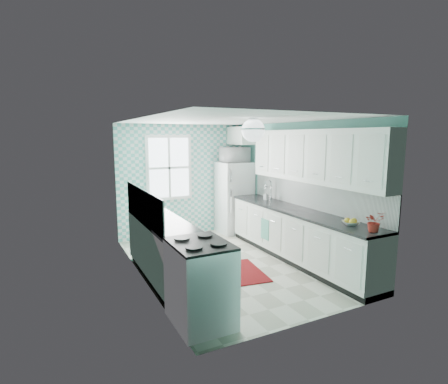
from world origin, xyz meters
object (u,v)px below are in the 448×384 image
sink (263,200)px  microwave (235,155)px  ceiling_light (253,130)px  fruit_bowl (351,223)px  potted_plant (374,222)px  stove (200,282)px  fridge (234,197)px

sink → microwave: size_ratio=0.90×
ceiling_light → microwave: size_ratio=0.57×
fruit_bowl → potted_plant: potted_plant is taller
stove → potted_plant: (2.40, -0.43, 0.57)m
microwave → stove: bearing=59.5°
fridge → fruit_bowl: (0.09, -3.44, 0.14)m
ceiling_light → fridge: (1.11, 2.61, -1.50)m
ceiling_light → potted_plant: ceiling_light is taller
sink → microwave: 1.40m
ceiling_light → microwave: 2.88m
fruit_bowl → potted_plant: size_ratio=0.82×
stove → microwave: size_ratio=1.61×
fruit_bowl → microwave: (-0.09, 3.44, 0.85)m
potted_plant → fruit_bowl: bearing=90.0°
ceiling_light → potted_plant: 2.12m
fruit_bowl → stove: bearing=179.5°
microwave → fridge: bearing=57.5°
fridge → sink: (0.09, -1.07, 0.10)m
stove → microwave: bearing=58.3°
fridge → stove: (-2.31, -3.42, -0.31)m
fridge → potted_plant: (0.09, -3.85, 0.26)m
ceiling_light → potted_plant: (1.20, -1.23, -1.24)m
stove → ceiling_light: bearing=36.1°
fridge → fruit_bowl: bearing=-88.4°
ceiling_light → microwave: ceiling_light is taller
potted_plant → microwave: 3.92m
sink → fruit_bowl: (-0.00, -2.37, 0.04)m
fruit_bowl → microwave: size_ratio=0.38×
fruit_bowl → microwave: 3.54m
sink → potted_plant: size_ratio=1.93×
potted_plant → microwave: microwave is taller
stove → microwave: microwave is taller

